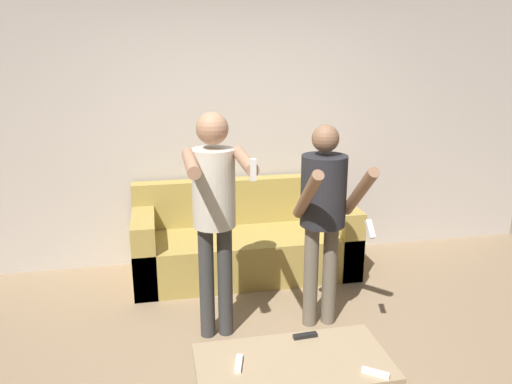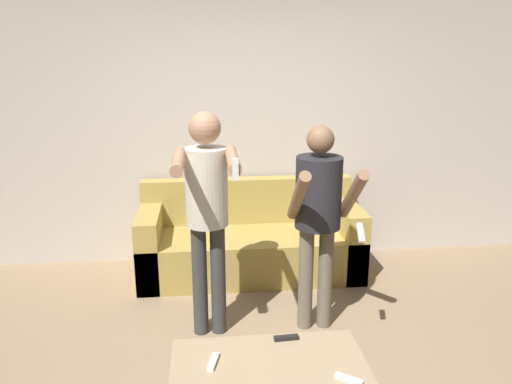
# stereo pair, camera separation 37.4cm
# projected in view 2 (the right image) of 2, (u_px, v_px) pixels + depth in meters

# --- Properties ---
(ground_plane) EXTENTS (14.00, 14.00, 0.00)m
(ground_plane) POSITION_uv_depth(u_px,v_px,m) (274.00, 380.00, 3.22)
(ground_plane) COLOR #937A5B
(wall_back) EXTENTS (6.40, 0.06, 2.70)m
(wall_back) POSITION_uv_depth(u_px,v_px,m) (246.00, 125.00, 4.85)
(wall_back) COLOR beige
(wall_back) RESTS_ON ground_plane
(couch) EXTENTS (2.05, 0.80, 0.85)m
(couch) POSITION_uv_depth(u_px,v_px,m) (250.00, 243.00, 4.74)
(couch) COLOR #AD9347
(couch) RESTS_ON ground_plane
(person_standing_left) EXTENTS (0.42, 0.71, 1.66)m
(person_standing_left) POSITION_uv_depth(u_px,v_px,m) (207.00, 201.00, 3.48)
(person_standing_left) COLOR #383838
(person_standing_left) RESTS_ON ground_plane
(person_standing_right) EXTENTS (0.45, 0.64, 1.55)m
(person_standing_right) POSITION_uv_depth(u_px,v_px,m) (319.00, 208.00, 3.58)
(person_standing_right) COLOR #6B6051
(person_standing_right) RESTS_ON ground_plane
(coffee_table) EXTENTS (1.10, 0.56, 0.37)m
(coffee_table) POSITION_uv_depth(u_px,v_px,m) (269.00, 367.00, 2.81)
(coffee_table) COLOR tan
(coffee_table) RESTS_ON ground_plane
(remote_near) EXTENTS (0.14, 0.12, 0.02)m
(remote_near) POSITION_uv_depth(u_px,v_px,m) (349.00, 379.00, 2.64)
(remote_near) COLOR white
(remote_near) RESTS_ON coffee_table
(remote_mid) EXTENTS (0.07, 0.15, 0.02)m
(remote_mid) POSITION_uv_depth(u_px,v_px,m) (213.00, 362.00, 2.78)
(remote_mid) COLOR white
(remote_mid) RESTS_ON coffee_table
(remote_far) EXTENTS (0.15, 0.04, 0.02)m
(remote_far) POSITION_uv_depth(u_px,v_px,m) (286.00, 338.00, 3.02)
(remote_far) COLOR black
(remote_far) RESTS_ON coffee_table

